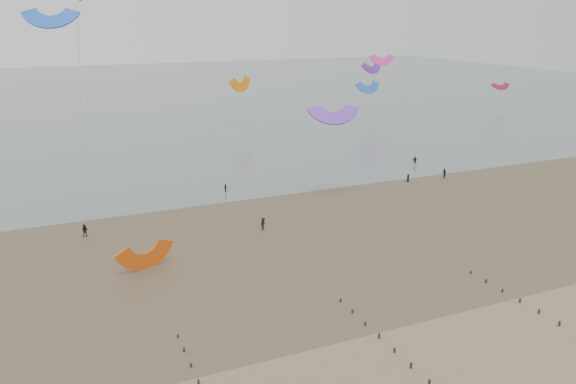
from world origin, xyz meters
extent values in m
plane|color=brown|center=(0.00, 0.00, 0.00)|extent=(500.00, 500.00, 0.00)
plane|color=#475654|center=(0.00, 200.00, 0.03)|extent=(500.00, 500.00, 0.00)
plane|color=#473A28|center=(0.00, 35.00, 0.01)|extent=(500.00, 500.00, 0.00)
ellipsoid|color=slate|center=(-18.00, 22.00, 0.01)|extent=(23.60, 14.36, 0.01)
ellipsoid|color=slate|center=(12.00, 38.00, 0.01)|extent=(33.64, 18.32, 0.01)
ellipsoid|color=slate|center=(45.00, 30.00, 0.01)|extent=(19.65, 13.67, 0.01)
cube|color=black|center=(-14.00, 4.11, 0.22)|extent=(0.16, 0.16, 0.54)
cube|color=black|center=(-14.00, 6.74, 0.20)|extent=(0.16, 0.16, 0.51)
cube|color=black|center=(-14.00, 9.37, 0.19)|extent=(0.16, 0.16, 0.48)
cube|color=black|center=(-14.00, 12.00, 0.17)|extent=(0.16, 0.16, 0.45)
cube|color=black|center=(4.00, -3.79, 0.26)|extent=(0.16, 0.16, 0.62)
cube|color=black|center=(4.00, -1.16, 0.25)|extent=(0.16, 0.16, 0.59)
cube|color=black|center=(4.00, 1.47, 0.23)|extent=(0.16, 0.16, 0.57)
cube|color=black|center=(4.00, 4.11, 0.22)|extent=(0.16, 0.16, 0.54)
cube|color=black|center=(4.00, 6.74, 0.20)|extent=(0.16, 0.16, 0.51)
cube|color=black|center=(4.00, 9.37, 0.19)|extent=(0.16, 0.16, 0.48)
cube|color=black|center=(4.00, 12.00, 0.17)|extent=(0.16, 0.16, 0.45)
cube|color=black|center=(22.00, -1.16, 0.25)|extent=(0.16, 0.16, 0.59)
cube|color=black|center=(22.00, 1.47, 0.23)|extent=(0.16, 0.16, 0.57)
cube|color=black|center=(22.00, 4.11, 0.22)|extent=(0.16, 0.16, 0.54)
cube|color=black|center=(22.00, 6.74, 0.20)|extent=(0.16, 0.16, 0.51)
cube|color=black|center=(22.00, 9.37, 0.19)|extent=(0.16, 0.16, 0.48)
cube|color=black|center=(22.00, 12.00, 0.17)|extent=(0.16, 0.16, 0.45)
imported|color=black|center=(46.12, 47.81, 0.93)|extent=(0.97, 1.09, 1.86)
imported|color=black|center=(47.31, 58.98, 0.81)|extent=(1.54, 1.14, 1.61)
imported|color=black|center=(38.25, 48.45, 0.75)|extent=(0.62, 0.82, 1.50)
imported|color=black|center=(4.53, 55.92, 0.76)|extent=(0.45, 0.92, 1.52)
imported|color=black|center=(4.05, 35.89, 0.93)|extent=(1.38, 1.17, 1.85)
imported|color=black|center=(-20.18, 43.31, 0.94)|extent=(1.03, 0.87, 1.88)
camera|label=1|loc=(-23.12, -36.32, 29.97)|focal=35.00mm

